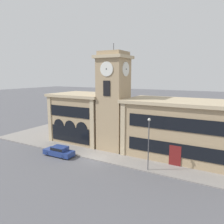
% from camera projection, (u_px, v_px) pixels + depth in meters
% --- Properties ---
extents(ground_plane, '(300.00, 300.00, 0.00)m').
position_uv_depth(ground_plane, '(94.00, 160.00, 29.99)').
color(ground_plane, '#56565B').
extents(sidewalk_kerb, '(43.95, 13.29, 0.15)m').
position_uv_depth(sidewalk_kerb, '(117.00, 146.00, 35.68)').
color(sidewalk_kerb, gray).
rests_on(sidewalk_kerb, ground_plane).
extents(clock_tower, '(4.69, 4.69, 16.24)m').
position_uv_depth(clock_tower, '(114.00, 102.00, 33.44)').
color(clock_tower, tan).
rests_on(clock_tower, ground_plane).
extents(town_hall_left_wing, '(10.32, 8.48, 8.41)m').
position_uv_depth(town_hall_left_wing, '(84.00, 117.00, 39.05)').
color(town_hall_left_wing, tan).
rests_on(town_hall_left_wing, ground_plane).
extents(town_hall_right_wing, '(16.38, 8.48, 8.16)m').
position_uv_depth(town_hall_right_wing, '(183.00, 129.00, 30.70)').
color(town_hall_right_wing, tan).
rests_on(town_hall_right_wing, ground_plane).
extents(parked_car_near, '(4.68, 1.89, 1.45)m').
position_uv_depth(parked_car_near, '(59.00, 151.00, 31.51)').
color(parked_car_near, navy).
rests_on(parked_car_near, ground_plane).
extents(street_lamp, '(0.36, 0.36, 6.45)m').
position_uv_depth(street_lamp, '(149.00, 137.00, 25.96)').
color(street_lamp, '#4C4C51').
rests_on(street_lamp, sidewalk_kerb).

